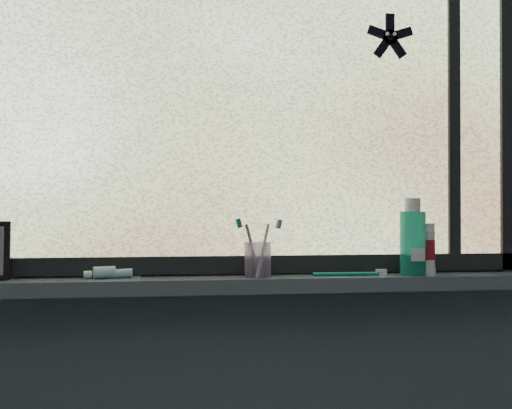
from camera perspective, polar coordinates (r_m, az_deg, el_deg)
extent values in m
cube|color=#9EA3A8|center=(1.67, -0.10, 0.94)|extent=(3.00, 0.01, 2.50)
cube|color=#495561|center=(1.61, 0.23, -7.91)|extent=(1.62, 0.14, 0.04)
cube|color=silver|center=(1.68, 0.00, 10.55)|extent=(1.50, 0.01, 1.00)
cube|color=black|center=(1.65, 0.02, -5.98)|extent=(1.60, 0.03, 0.05)
cube|color=black|center=(1.93, 23.81, 9.15)|extent=(0.05, 0.03, 1.10)
cube|color=black|center=(1.85, 19.09, 9.57)|extent=(0.03, 0.03, 1.00)
cylinder|color=#B095C5|center=(1.59, 0.18, -5.53)|extent=(0.08, 0.08, 0.10)
cylinder|color=teal|center=(1.69, 15.40, -3.11)|extent=(0.09, 0.09, 0.18)
cylinder|color=silver|center=(1.72, 16.77, -4.11)|extent=(0.06, 0.06, 0.11)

